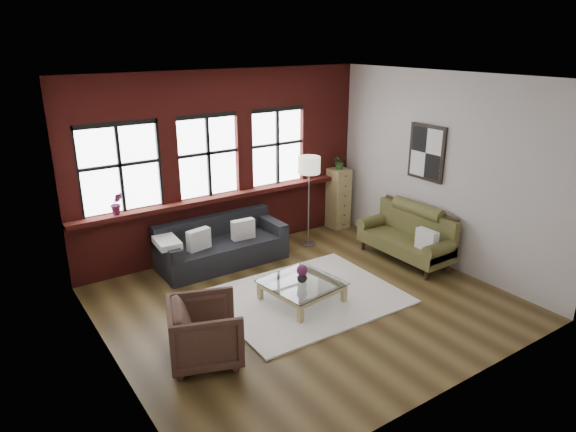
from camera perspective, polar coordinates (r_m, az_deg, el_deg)
floor at (r=7.67m, az=1.92°, el=-9.51°), size 5.50×5.50×0.00m
ceiling at (r=6.74m, az=2.24°, el=15.05°), size 5.50×5.50×0.00m
wall_back at (r=9.10m, az=-7.29°, el=5.85°), size 5.50×0.00×5.50m
wall_front at (r=5.36m, az=18.06°, el=-4.78°), size 5.50×0.00×5.50m
wall_left at (r=5.94m, az=-19.93°, el=-2.63°), size 0.00×5.00×5.00m
wall_right at (r=8.89m, az=16.60°, el=4.86°), size 0.00×5.00×5.00m
brick_backwall at (r=9.05m, az=-7.11°, el=5.78°), size 5.50×0.12×3.20m
sill_ledge at (r=9.12m, az=-6.71°, el=2.26°), size 5.50×0.30×0.08m
window_left at (r=8.39m, az=-18.20°, el=4.93°), size 1.38×0.10×1.50m
window_mid at (r=8.90m, az=-8.91°, el=6.45°), size 1.38×0.10×1.50m
window_right at (r=9.56m, az=-1.27°, el=7.58°), size 1.38×0.10×1.50m
wall_poster at (r=9.00m, az=15.16°, el=6.81°), size 0.05×0.74×0.94m
shag_rug at (r=7.78m, az=2.08°, el=-8.97°), size 2.70×2.14×0.03m
dark_sofa at (r=8.80m, az=-7.35°, el=-2.91°), size 2.17×0.88×0.78m
pillow_a at (r=8.46m, az=-9.89°, el=-2.58°), size 0.42×0.22×0.34m
pillow_b at (r=8.80m, az=-5.02°, el=-1.48°), size 0.41×0.17×0.34m
vintage_settee at (r=9.05m, az=12.90°, el=-2.09°), size 0.78×1.76×0.94m
pillow_settee at (r=8.63m, az=15.16°, el=-2.57°), size 0.14×0.38×0.34m
armchair at (r=6.32m, az=-9.18°, el=-12.59°), size 1.07×1.06×0.77m
coffee_table at (r=7.61m, az=1.55°, el=-8.44°), size 1.11×1.11×0.34m
vase at (r=7.50m, az=1.57°, el=-6.80°), size 0.19×0.19×0.16m
flowers at (r=7.45m, az=1.58°, el=-6.03°), size 0.16×0.16×0.16m
drawer_chest at (r=10.41m, az=5.61°, el=1.98°), size 0.37×0.37×1.22m
potted_plant_top at (r=10.21m, az=5.75°, el=6.06°), size 0.30×0.26×0.31m
floor_lamp at (r=9.35m, az=2.32°, el=2.01°), size 0.40×0.40×1.83m
sill_plant at (r=8.37m, az=-18.51°, el=1.32°), size 0.21×0.18×0.35m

